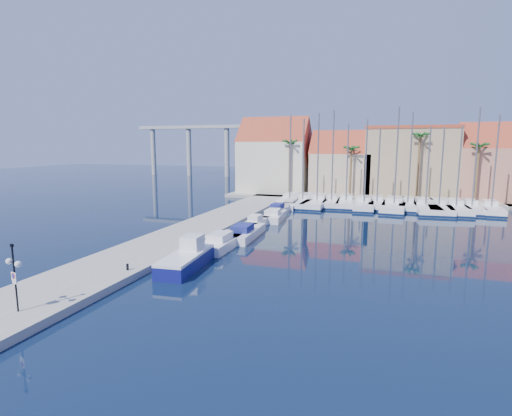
# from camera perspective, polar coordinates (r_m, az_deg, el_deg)

# --- Properties ---
(ground) EXTENTS (260.00, 260.00, 0.00)m
(ground) POSITION_cam_1_polar(r_m,az_deg,el_deg) (26.87, -4.37, -10.68)
(ground) COLOR black
(ground) RESTS_ON ground
(quay_west) EXTENTS (6.00, 77.00, 0.50)m
(quay_west) POSITION_cam_1_polar(r_m,az_deg,el_deg) (42.27, -8.53, -3.07)
(quay_west) COLOR gray
(quay_west) RESTS_ON ground
(shore_north) EXTENTS (54.00, 16.00, 0.50)m
(shore_north) POSITION_cam_1_polar(r_m,az_deg,el_deg) (71.81, 18.45, 1.55)
(shore_north) COLOR gray
(shore_north) RESTS_ON ground
(lamp_post) EXTENTS (1.20, 0.56, 3.61)m
(lamp_post) POSITION_cam_1_polar(r_m,az_deg,el_deg) (23.96, -31.30, -7.26)
(lamp_post) COLOR black
(lamp_post) RESTS_ON quay_west
(bollard) EXTENTS (0.18, 0.18, 0.44)m
(bollard) POSITION_cam_1_polar(r_m,az_deg,el_deg) (29.14, -17.89, -8.02)
(bollard) COLOR black
(bollard) RESTS_ON quay_west
(fishing_boat) EXTENTS (2.61, 6.48, 2.21)m
(fishing_boat) POSITION_cam_1_polar(r_m,az_deg,el_deg) (30.17, -9.85, -7.10)
(fishing_boat) COLOR navy
(fishing_boat) RESTS_ON ground
(motorboat_west_0) EXTENTS (2.26, 7.03, 1.40)m
(motorboat_west_0) POSITION_cam_1_polar(r_m,az_deg,el_deg) (35.82, -4.81, -4.78)
(motorboat_west_0) COLOR white
(motorboat_west_0) RESTS_ON ground
(motorboat_west_1) EXTENTS (2.62, 7.31, 1.40)m
(motorboat_west_1) POSITION_cam_1_polar(r_m,az_deg,el_deg) (39.28, -1.64, -3.51)
(motorboat_west_1) COLOR white
(motorboat_west_1) RESTS_ON ground
(motorboat_west_2) EXTENTS (1.75, 5.15, 1.40)m
(motorboat_west_2) POSITION_cam_1_polar(r_m,az_deg,el_deg) (44.33, 0.07, -2.06)
(motorboat_west_2) COLOR white
(motorboat_west_2) RESTS_ON ground
(motorboat_west_3) EXTENTS (2.60, 6.51, 1.40)m
(motorboat_west_3) POSITION_cam_1_polar(r_m,az_deg,el_deg) (48.44, 2.65, -1.11)
(motorboat_west_3) COLOR white
(motorboat_west_3) RESTS_ON ground
(motorboat_west_4) EXTENTS (2.22, 6.19, 1.40)m
(motorboat_west_4) POSITION_cam_1_polar(r_m,az_deg,el_deg) (53.01, 3.22, -0.23)
(motorboat_west_4) COLOR white
(motorboat_west_4) RESTS_ON ground
(motorboat_west_5) EXTENTS (2.21, 6.77, 1.40)m
(motorboat_west_5) POSITION_cam_1_polar(r_m,az_deg,el_deg) (58.04, 5.03, 0.56)
(motorboat_west_5) COLOR white
(motorboat_west_5) RESTS_ON ground
(sailboat_0) EXTENTS (3.87, 11.41, 13.26)m
(sailboat_0) POSITION_cam_1_polar(r_m,az_deg,el_deg) (61.23, 4.92, 1.07)
(sailboat_0) COLOR white
(sailboat_0) RESTS_ON ground
(sailboat_1) EXTENTS (3.95, 12.04, 12.74)m
(sailboat_1) POSITION_cam_1_polar(r_m,az_deg,el_deg) (60.84, 6.85, 0.97)
(sailboat_1) COLOR white
(sailboat_1) RESTS_ON ground
(sailboat_2) EXTENTS (3.43, 11.93, 13.44)m
(sailboat_2) POSITION_cam_1_polar(r_m,az_deg,el_deg) (60.37, 8.83, 0.88)
(sailboat_2) COLOR white
(sailboat_2) RESTS_ON ground
(sailboat_3) EXTENTS (2.98, 8.87, 13.84)m
(sailboat_3) POSITION_cam_1_polar(r_m,az_deg,el_deg) (60.41, 10.75, 0.89)
(sailboat_3) COLOR white
(sailboat_3) RESTS_ON ground
(sailboat_4) EXTENTS (2.83, 9.52, 11.90)m
(sailboat_4) POSITION_cam_1_polar(r_m,az_deg,el_deg) (60.63, 12.76, 0.81)
(sailboat_4) COLOR white
(sailboat_4) RESTS_ON ground
(sailboat_5) EXTENTS (3.11, 10.51, 12.56)m
(sailboat_5) POSITION_cam_1_polar(r_m,az_deg,el_deg) (59.50, 15.18, 0.55)
(sailboat_5) COLOR white
(sailboat_5) RESTS_ON ground
(sailboat_6) EXTENTS (2.43, 8.67, 11.33)m
(sailboat_6) POSITION_cam_1_polar(r_m,az_deg,el_deg) (60.57, 16.88, 0.64)
(sailboat_6) COLOR white
(sailboat_6) RESTS_ON ground
(sailboat_7) EXTENTS (3.98, 12.06, 14.06)m
(sailboat_7) POSITION_cam_1_polar(r_m,az_deg,el_deg) (59.60, 19.15, 0.38)
(sailboat_7) COLOR white
(sailboat_7) RESTS_ON ground
(sailboat_8) EXTENTS (2.67, 8.79, 13.46)m
(sailboat_8) POSITION_cam_1_polar(r_m,az_deg,el_deg) (60.65, 20.84, 0.48)
(sailboat_8) COLOR white
(sailboat_8) RESTS_ON ground
(sailboat_9) EXTENTS (3.91, 11.74, 11.43)m
(sailboat_9) POSITION_cam_1_polar(r_m,az_deg,el_deg) (59.92, 22.95, 0.18)
(sailboat_9) COLOR white
(sailboat_9) RESTS_ON ground
(sailboat_10) EXTENTS (3.10, 11.59, 11.32)m
(sailboat_10) POSITION_cam_1_polar(r_m,az_deg,el_deg) (60.27, 24.59, 0.12)
(sailboat_10) COLOR white
(sailboat_10) RESTS_ON ground
(sailboat_11) EXTENTS (3.20, 10.84, 11.55)m
(sailboat_11) POSITION_cam_1_polar(r_m,az_deg,el_deg) (60.60, 26.56, 0.04)
(sailboat_11) COLOR white
(sailboat_11) RESTS_ON ground
(sailboat_12) EXTENTS (2.48, 8.63, 13.86)m
(sailboat_12) POSITION_cam_1_polar(r_m,az_deg,el_deg) (61.53, 28.37, 0.10)
(sailboat_12) COLOR white
(sailboat_12) RESTS_ON ground
(sailboat_13) EXTENTS (2.85, 9.05, 12.84)m
(sailboat_13) POSITION_cam_1_polar(r_m,az_deg,el_deg) (61.88, 30.49, -0.05)
(sailboat_13) COLOR white
(sailboat_13) RESTS_ON ground
(building_0) EXTENTS (12.30, 9.00, 13.50)m
(building_0) POSITION_cam_1_polar(r_m,az_deg,el_deg) (73.08, 2.71, 7.07)
(building_0) COLOR beige
(building_0) RESTS_ON shore_north
(building_1) EXTENTS (10.30, 8.00, 11.00)m
(building_1) POSITION_cam_1_polar(r_m,az_deg,el_deg) (70.81, 12.14, 5.82)
(building_1) COLOR tan
(building_1) RESTS_ON shore_north
(building_2) EXTENTS (14.20, 10.20, 11.50)m
(building_2) POSITION_cam_1_polar(r_m,az_deg,el_deg) (71.39, 21.11, 6.22)
(building_2) COLOR tan
(building_2) RESTS_ON shore_north
(building_3) EXTENTS (10.30, 8.00, 12.00)m
(building_3) POSITION_cam_1_polar(r_m,az_deg,el_deg) (71.94, 30.74, 5.25)
(building_3) COLOR tan
(building_3) RESTS_ON shore_north
(palm_0) EXTENTS (2.60, 2.60, 10.15)m
(palm_0) POSITION_cam_1_polar(r_m,az_deg,el_deg) (67.18, 4.87, 9.05)
(palm_0) COLOR brown
(palm_0) RESTS_ON shore_north
(palm_1) EXTENTS (2.60, 2.60, 9.15)m
(palm_1) POSITION_cam_1_polar(r_m,az_deg,el_deg) (65.54, 13.47, 8.01)
(palm_1) COLOR brown
(palm_1) RESTS_ON shore_north
(palm_2) EXTENTS (2.60, 2.60, 11.15)m
(palm_2) POSITION_cam_1_polar(r_m,az_deg,el_deg) (65.40, 22.40, 9.23)
(palm_2) COLOR brown
(palm_2) RESTS_ON shore_north
(palm_3) EXTENTS (2.60, 2.60, 9.65)m
(palm_3) POSITION_cam_1_polar(r_m,az_deg,el_deg) (66.37, 29.29, 7.53)
(palm_3) COLOR brown
(palm_3) RESTS_ON shore_north
(viaduct) EXTENTS (48.00, 2.20, 14.45)m
(viaduct) POSITION_cam_1_polar(r_m,az_deg,el_deg) (116.11, -6.53, 9.60)
(viaduct) COLOR #9E9E99
(viaduct) RESTS_ON ground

